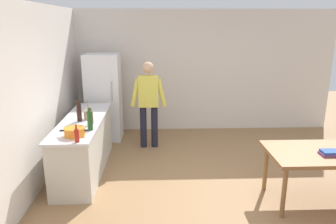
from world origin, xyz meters
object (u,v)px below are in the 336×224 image
(cooking_pot, at_px, (74,132))
(bottle_beer_brown, at_px, (91,118))
(refrigerator, at_px, (104,97))
(bottle_sauce_red, at_px, (77,135))
(book_stack, at_px, (330,153))
(bottle_wine_dark, at_px, (79,112))
(bottle_wine_green, at_px, (90,120))
(person, at_px, (149,99))
(utensil_jar, at_px, (87,114))
(dining_table, at_px, (320,157))

(cooking_pot, bearing_deg, bottle_beer_brown, 75.72)
(refrigerator, distance_m, bottle_sauce_red, 2.62)
(bottle_beer_brown, relative_size, book_stack, 1.08)
(refrigerator, height_order, bottle_wine_dark, refrigerator)
(bottle_wine_green, bearing_deg, bottle_sauce_red, -99.17)
(refrigerator, xyz_separation_m, bottle_sauce_red, (0.06, -2.62, 0.10))
(person, xyz_separation_m, bottle_sauce_red, (-0.89, -2.06, 0.02))
(cooking_pot, height_order, bottle_wine_dark, bottle_wine_dark)
(cooking_pot, distance_m, bottle_beer_brown, 0.54)
(utensil_jar, xyz_separation_m, book_stack, (3.38, -1.25, -0.20))
(cooking_pot, relative_size, bottle_wine_green, 1.18)
(bottle_beer_brown, bearing_deg, book_stack, -16.41)
(person, bearing_deg, bottle_wine_green, -117.37)
(utensil_jar, height_order, book_stack, utensil_jar)
(person, relative_size, utensil_jar, 5.31)
(person, height_order, bottle_wine_green, person)
(dining_table, height_order, book_stack, book_stack)
(bottle_sauce_red, xyz_separation_m, bottle_wine_dark, (-0.18, 0.94, 0.05))
(utensil_jar, xyz_separation_m, bottle_beer_brown, (0.12, -0.29, 0.03))
(cooking_pot, bearing_deg, book_stack, -7.39)
(bottle_wine_green, bearing_deg, bottle_wine_dark, 119.70)
(person, height_order, cooking_pot, person)
(dining_table, xyz_separation_m, cooking_pot, (-3.33, 0.32, 0.29))
(utensil_jar, xyz_separation_m, bottle_sauce_red, (0.08, -1.05, 0.02))
(utensil_jar, bearing_deg, bottle_sauce_red, -85.78)
(bottle_beer_brown, distance_m, book_stack, 3.40)
(dining_table, bearing_deg, cooking_pot, 174.46)
(bottle_wine_dark, relative_size, book_stack, 1.41)
(refrigerator, bearing_deg, bottle_wine_green, -86.38)
(refrigerator, xyz_separation_m, utensil_jar, (-0.02, -1.56, 0.08))
(refrigerator, height_order, person, refrigerator)
(person, height_order, bottle_wine_dark, person)
(person, height_order, bottle_beer_brown, person)
(person, xyz_separation_m, book_stack, (2.41, -2.26, -0.20))
(dining_table, height_order, utensil_jar, utensil_jar)
(refrigerator, bearing_deg, bottle_sauce_red, -88.78)
(refrigerator, relative_size, bottle_wine_green, 5.29)
(refrigerator, height_order, bottle_wine_green, refrigerator)
(bottle_sauce_red, distance_m, book_stack, 3.31)
(dining_table, relative_size, bottle_beer_brown, 5.38)
(person, xyz_separation_m, dining_table, (2.35, -2.15, -0.31))
(dining_table, distance_m, utensil_jar, 3.52)
(bottle_wine_green, distance_m, bottle_wine_dark, 0.52)
(refrigerator, distance_m, person, 1.10)
(utensil_jar, height_order, bottle_wine_dark, bottle_wine_dark)
(cooking_pot, relative_size, book_stack, 1.66)
(bottle_beer_brown, xyz_separation_m, bottle_wine_dark, (-0.22, 0.18, 0.04))
(bottle_wine_dark, bearing_deg, person, 46.33)
(cooking_pot, height_order, utensil_jar, utensil_jar)
(refrigerator, distance_m, book_stack, 4.38)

